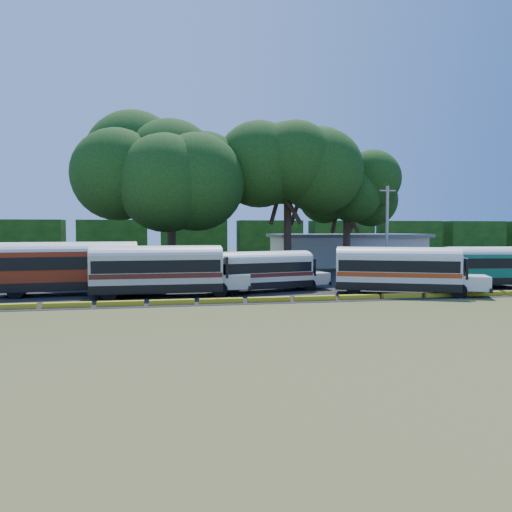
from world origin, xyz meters
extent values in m
plane|color=#304B19|center=(0.00, 0.00, 0.00)|extent=(160.00, 160.00, 0.00)
cube|color=black|center=(1.00, 12.00, 0.01)|extent=(64.00, 24.00, 0.02)
cube|color=gold|center=(-13.50, 1.00, 0.15)|extent=(2.70, 0.45, 0.30)
cube|color=gold|center=(-10.50, 1.00, 0.15)|extent=(2.70, 0.45, 0.30)
cube|color=gold|center=(-7.50, 1.00, 0.15)|extent=(2.70, 0.45, 0.30)
cube|color=gold|center=(-4.50, 1.00, 0.15)|extent=(2.70, 0.45, 0.30)
cube|color=gold|center=(-1.50, 1.00, 0.15)|extent=(2.70, 0.45, 0.30)
cube|color=gold|center=(1.50, 1.00, 0.15)|extent=(2.70, 0.45, 0.30)
cube|color=gold|center=(4.50, 1.00, 0.15)|extent=(2.70, 0.45, 0.30)
cube|color=gold|center=(7.50, 1.00, 0.15)|extent=(2.70, 0.45, 0.30)
cube|color=gold|center=(10.50, 1.00, 0.15)|extent=(2.70, 0.45, 0.30)
cube|color=gold|center=(13.50, 1.00, 0.15)|extent=(2.70, 0.45, 0.30)
cube|color=gold|center=(16.50, 1.00, 0.15)|extent=(2.70, 0.45, 0.30)
cube|color=beige|center=(18.00, 30.00, 1.80)|extent=(18.00, 8.00, 3.60)
cube|color=#525559|center=(18.00, 30.00, 3.80)|extent=(19.00, 9.00, 0.40)
cube|color=black|center=(-24.00, 48.00, 3.00)|extent=(10.00, 4.00, 6.00)
cube|color=black|center=(-12.00, 48.00, 3.00)|extent=(10.00, 4.00, 6.00)
cube|color=black|center=(0.00, 48.00, 3.00)|extent=(10.00, 4.00, 6.00)
cube|color=black|center=(12.00, 48.00, 3.00)|extent=(10.00, 4.00, 6.00)
cube|color=black|center=(24.00, 48.00, 3.00)|extent=(10.00, 4.00, 6.00)
cube|color=black|center=(36.00, 48.00, 3.00)|extent=(10.00, 4.00, 6.00)
cube|color=black|center=(48.00, 48.00, 3.00)|extent=(10.00, 4.00, 6.00)
cylinder|color=black|center=(-6.93, 6.15, 0.56)|extent=(1.14, 0.41, 1.11)
cylinder|color=black|center=(-7.16, 8.51, 0.56)|extent=(1.14, 0.41, 1.11)
cylinder|color=black|center=(-14.46, 5.44, 0.56)|extent=(1.14, 0.41, 1.11)
cylinder|color=black|center=(-14.68, 7.81, 0.56)|extent=(1.14, 0.41, 1.11)
cube|color=black|center=(-11.36, 6.93, 0.72)|extent=(9.33, 3.61, 0.61)
cube|color=maroon|center=(-11.36, 6.93, 2.04)|extent=(9.33, 3.61, 2.03)
cube|color=black|center=(-11.36, 6.93, 2.28)|extent=(8.97, 3.65, 0.85)
ellipsoid|color=silver|center=(-11.36, 6.93, 3.06)|extent=(9.33, 3.61, 1.25)
cube|color=maroon|center=(-5.83, 7.44, 1.06)|extent=(2.22, 2.62, 1.06)
cube|color=black|center=(-6.52, 7.38, 2.14)|extent=(0.40, 2.56, 1.53)
cube|color=black|center=(-4.89, 7.53, 0.61)|extent=(0.45, 2.73, 0.33)
cylinder|color=black|center=(-1.30, 3.53, 0.52)|extent=(1.05, 0.30, 1.04)
cylinder|color=black|center=(-1.32, 5.77, 0.52)|extent=(1.05, 0.30, 1.04)
cylinder|color=black|center=(-8.39, 3.46, 0.52)|extent=(1.05, 0.30, 1.04)
cylinder|color=black|center=(-8.42, 5.69, 0.52)|extent=(1.05, 0.30, 1.04)
cube|color=black|center=(-5.38, 4.61, 0.68)|extent=(8.58, 2.70, 0.57)
cube|color=beige|center=(-5.38, 4.61, 1.91)|extent=(8.58, 2.70, 1.91)
cube|color=black|center=(-5.38, 4.61, 2.14)|extent=(8.24, 2.76, 0.80)
cube|color=#501A14|center=(-5.38, 4.61, 1.53)|extent=(8.50, 2.74, 0.31)
ellipsoid|color=silver|center=(-5.38, 4.61, 2.87)|extent=(8.58, 2.70, 1.17)
cube|color=beige|center=(-0.16, 4.66, 0.99)|extent=(1.90, 2.32, 0.99)
cube|color=black|center=(-0.82, 4.66, 2.01)|extent=(0.18, 2.40, 1.43)
cube|color=black|center=(0.73, 4.67, 0.57)|extent=(0.22, 2.56, 0.31)
cube|color=black|center=(-9.60, 4.56, 0.57)|extent=(0.22, 2.56, 0.31)
cylinder|color=black|center=(5.66, 5.83, 0.45)|extent=(0.93, 0.45, 0.90)
cylinder|color=black|center=(5.21, 7.69, 0.45)|extent=(0.93, 0.45, 0.90)
cylinder|color=black|center=(-0.26, 4.40, 0.45)|extent=(0.93, 0.45, 0.90)
cylinder|color=black|center=(-0.71, 6.27, 0.45)|extent=(0.93, 0.45, 0.90)
cube|color=black|center=(2.04, 5.94, 0.58)|extent=(7.67, 3.89, 0.49)
cube|color=beige|center=(2.04, 5.94, 1.64)|extent=(7.67, 3.89, 1.64)
cube|color=black|center=(2.04, 5.94, 1.84)|extent=(7.39, 3.88, 0.69)
cube|color=#551A16|center=(2.04, 5.94, 1.32)|extent=(7.60, 3.91, 0.27)
ellipsoid|color=silver|center=(2.04, 5.94, 2.46)|extent=(7.67, 3.89, 1.01)
cube|color=beige|center=(6.40, 6.99, 0.85)|extent=(2.03, 2.29, 0.85)
cube|color=black|center=(5.85, 6.86, 1.73)|extent=(0.61, 2.04, 1.23)
cube|color=black|center=(7.14, 7.17, 0.49)|extent=(0.67, 2.17, 0.27)
cube|color=black|center=(-1.49, 5.10, 0.49)|extent=(0.67, 2.17, 0.27)
cylinder|color=black|center=(14.16, 0.18, 0.50)|extent=(1.03, 0.66, 1.00)
cylinder|color=black|center=(15.02, 2.15, 0.50)|extent=(1.03, 0.66, 1.00)
cylinder|color=black|center=(7.92, 2.92, 0.50)|extent=(1.03, 0.66, 1.00)
cylinder|color=black|center=(8.78, 4.89, 0.50)|extent=(1.03, 0.66, 1.00)
cube|color=black|center=(11.01, 2.74, 0.65)|extent=(8.54, 5.60, 0.55)
cube|color=silver|center=(11.01, 2.74, 1.84)|extent=(8.54, 5.60, 1.83)
cube|color=black|center=(11.01, 2.74, 2.06)|extent=(8.26, 5.52, 0.77)
cube|color=#A43510|center=(11.01, 2.74, 1.47)|extent=(8.48, 5.60, 0.30)
ellipsoid|color=silver|center=(11.01, 2.74, 2.76)|extent=(8.54, 5.60, 1.13)
cube|color=silver|center=(15.60, 0.72, 0.95)|extent=(2.54, 2.74, 0.95)
cube|color=black|center=(15.02, 0.98, 1.93)|extent=(1.06, 2.17, 1.38)
cube|color=black|center=(16.38, 0.38, 0.55)|extent=(1.15, 2.32, 0.30)
cube|color=black|center=(7.29, 4.37, 0.55)|extent=(1.15, 2.32, 0.30)
cylinder|color=black|center=(20.43, 6.58, 0.46)|extent=(0.94, 0.36, 0.91)
cylinder|color=black|center=(20.67, 8.52, 0.46)|extent=(0.94, 0.36, 0.91)
cylinder|color=black|center=(14.27, 7.33, 0.46)|extent=(0.94, 0.36, 0.91)
cylinder|color=black|center=(14.50, 9.28, 0.46)|extent=(0.94, 0.36, 0.91)
cube|color=black|center=(17.02, 7.98, 0.59)|extent=(7.71, 3.17, 0.50)
cube|color=silver|center=(17.02, 7.98, 1.68)|extent=(7.71, 3.17, 1.67)
cube|color=black|center=(17.02, 7.98, 1.88)|extent=(7.42, 3.19, 0.70)
cube|color=navy|center=(17.02, 7.98, 1.34)|extent=(7.64, 3.20, 0.27)
ellipsoid|color=silver|center=(17.02, 7.98, 2.51)|extent=(7.71, 3.17, 1.03)
cube|color=silver|center=(21.55, 7.43, 0.87)|extent=(1.88, 2.19, 0.87)
cube|color=black|center=(20.98, 7.50, 1.76)|extent=(0.39, 2.10, 1.25)
cube|color=black|center=(22.32, 7.34, 0.50)|extent=(0.43, 2.24, 0.27)
cube|color=black|center=(13.34, 8.43, 0.50)|extent=(0.43, 2.24, 0.27)
cylinder|color=black|center=(17.54, 4.33, 0.49)|extent=(1.00, 0.39, 0.97)
cylinder|color=black|center=(17.79, 6.39, 0.49)|extent=(1.00, 0.39, 0.97)
cube|color=black|center=(20.46, 5.02, 0.63)|extent=(8.19, 3.36, 0.53)
cube|color=#116B4F|center=(20.46, 5.02, 1.78)|extent=(8.19, 3.36, 1.78)
cube|color=black|center=(20.46, 5.02, 1.99)|extent=(7.88, 3.38, 0.75)
ellipsoid|color=silver|center=(20.46, 5.02, 2.67)|extent=(8.19, 3.36, 1.09)
cube|color=black|center=(16.56, 5.49, 0.53)|extent=(0.46, 2.38, 0.29)
cylinder|color=#332219|center=(-4.06, 19.19, 3.55)|extent=(0.80, 0.80, 7.10)
cylinder|color=#332219|center=(-2.84, 19.63, 6.59)|extent=(1.30, 2.59, 4.06)
cylinder|color=#332219|center=(-5.06, 20.02, 6.59)|extent=(2.01, 2.27, 4.06)
cylinder|color=#332219|center=(-4.29, 17.91, 6.59)|extent=(2.64, 0.88, 4.06)
ellipsoid|color=black|center=(-4.06, 19.19, 10.39)|extent=(12.67, 12.67, 9.29)
cylinder|color=#332219|center=(7.86, 20.79, 3.90)|extent=(0.80, 0.80, 7.81)
cylinder|color=#332219|center=(9.08, 21.24, 7.25)|extent=(1.38, 2.80, 4.45)
cylinder|color=#332219|center=(6.86, 21.63, 7.25)|extent=(2.15, 2.44, 4.45)
cylinder|color=#332219|center=(7.63, 19.51, 7.25)|extent=(2.85, 0.92, 4.45)
ellipsoid|color=black|center=(7.86, 20.79, 11.37)|extent=(11.58, 11.58, 8.49)
cylinder|color=#332219|center=(15.29, 23.19, 3.24)|extent=(0.80, 0.80, 6.48)
cylinder|color=#332219|center=(16.51, 23.64, 6.01)|extent=(1.24, 2.41, 3.73)
cylinder|color=#332219|center=(14.29, 24.03, 6.01)|extent=(1.88, 2.13, 3.73)
cylinder|color=#332219|center=(15.06, 21.91, 6.01)|extent=(2.45, 0.85, 3.73)
ellipsoid|color=black|center=(15.29, 23.19, 9.52)|extent=(8.35, 8.35, 6.12)
cylinder|color=gray|center=(16.11, 14.93, 4.34)|extent=(0.30, 0.30, 8.67)
cube|color=gray|center=(16.11, 14.93, 8.24)|extent=(1.60, 0.12, 0.12)
camera|label=1|loc=(-5.22, -29.33, 4.51)|focal=35.00mm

